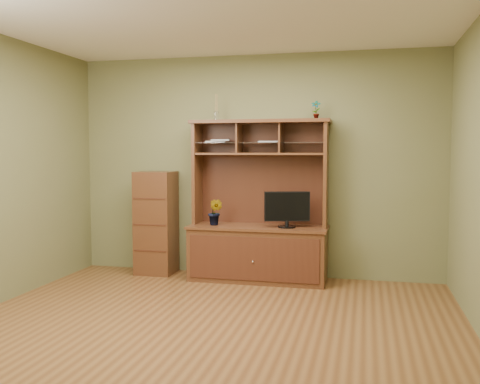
% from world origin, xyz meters
% --- Properties ---
extents(room, '(4.54, 4.04, 2.74)m').
position_xyz_m(room, '(0.00, 0.00, 1.35)').
color(room, brown).
rests_on(room, ground).
extents(media_hutch, '(1.66, 0.61, 1.90)m').
position_xyz_m(media_hutch, '(0.09, 1.73, 0.52)').
color(media_hutch, '#462114').
rests_on(media_hutch, room).
extents(monitor, '(0.52, 0.20, 0.42)m').
position_xyz_m(monitor, '(0.44, 1.65, 0.87)').
color(monitor, black).
rests_on(monitor, media_hutch).
extents(orchid_plant, '(0.20, 0.18, 0.31)m').
position_xyz_m(orchid_plant, '(-0.42, 1.65, 0.81)').
color(orchid_plant, '#326021').
rests_on(orchid_plant, media_hutch).
extents(top_plant, '(0.12, 0.09, 0.22)m').
position_xyz_m(top_plant, '(0.75, 1.80, 2.01)').
color(top_plant, '#2F6924').
rests_on(top_plant, media_hutch).
extents(reed_diffuser, '(0.06, 0.06, 0.32)m').
position_xyz_m(reed_diffuser, '(-0.45, 1.81, 2.02)').
color(reed_diffuser, silver).
rests_on(reed_diffuser, media_hutch).
extents(magazines, '(0.92, 0.24, 0.04)m').
position_xyz_m(magazines, '(-0.23, 1.80, 1.65)').
color(magazines, '#9E9EA2').
rests_on(magazines, media_hutch).
extents(side_cabinet, '(0.46, 0.42, 1.28)m').
position_xyz_m(side_cabinet, '(-1.22, 1.77, 0.64)').
color(side_cabinet, '#462114').
rests_on(side_cabinet, room).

